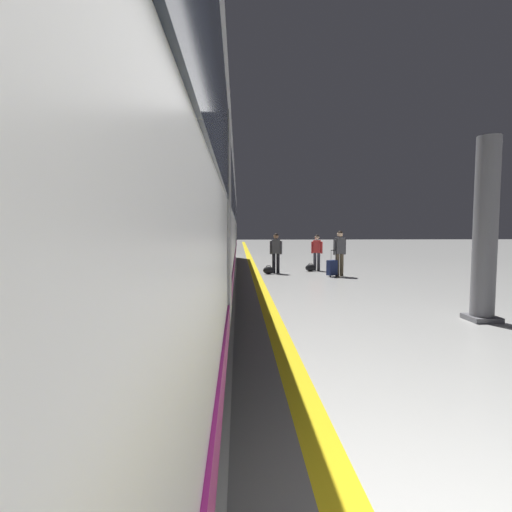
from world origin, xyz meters
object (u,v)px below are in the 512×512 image
passenger_mid (317,250)px  duffel_bag_mid (311,268)px  platform_pillar (485,234)px  passenger_near (276,250)px  duffel_bag_near (269,270)px  suitcase_far (332,268)px  high_speed_train (172,199)px  passenger_far (340,250)px

passenger_mid → duffel_bag_mid: size_ratio=3.54×
platform_pillar → duffel_bag_mid: bearing=101.3°
passenger_near → duffel_bag_near: 0.89m
passenger_mid → duffel_bag_mid: 0.86m
suitcase_far → platform_pillar: size_ratio=0.28×
passenger_mid → duffel_bag_near: bearing=-152.2°
duffel_bag_near → platform_pillar: size_ratio=0.12×
high_speed_train → suitcase_far: 7.54m
passenger_mid → passenger_far: size_ratio=0.89×
duffel_bag_mid → passenger_far: size_ratio=0.25×
passenger_mid → suitcase_far: (0.14, -2.11, -0.56)m
duffel_bag_mid → platform_pillar: size_ratio=0.12×
passenger_far → suitcase_far: size_ratio=1.71×
passenger_mid → passenger_far: 2.04m
passenger_mid → suitcase_far: passenger_mid is taller
high_speed_train → passenger_mid: size_ratio=21.48×
passenger_far → suitcase_far: 0.75m
duffel_bag_near → passenger_mid: 2.58m
high_speed_train → passenger_near: (3.08, 6.35, -1.56)m
passenger_far → passenger_near: bearing=154.9°
passenger_near → platform_pillar: (3.30, -8.16, 0.78)m
high_speed_train → passenger_far: bearing=44.2°
duffel_bag_near → passenger_mid: (2.18, 1.15, 0.75)m
passenger_mid → duffel_bag_mid: (-0.32, -0.28, -0.75)m
passenger_near → suitcase_far: size_ratio=1.60×
high_speed_train → passenger_mid: bearing=55.7°
passenger_near → passenger_far: 2.57m
passenger_far → platform_pillar: bearing=-82.2°
passenger_mid → duffel_bag_mid: bearing=-139.1°
duffel_bag_near → suitcase_far: 2.53m
passenger_near → duffel_bag_near: size_ratio=3.70×
passenger_near → duffel_bag_mid: bearing=21.8°
passenger_far → suitcase_far: passenger_far is taller
duffel_bag_near → passenger_far: (2.65, -0.83, 0.86)m
passenger_mid → passenger_near: bearing=-154.3°
passenger_near → passenger_far: bearing=-25.1°
duffel_bag_near → platform_pillar: 8.83m
suitcase_far → platform_pillar: bearing=-79.5°
high_speed_train → duffel_bag_near: size_ratio=75.98×
duffel_bag_mid → suitcase_far: bearing=-75.8°
duffel_bag_mid → suitcase_far: suitcase_far is taller
platform_pillar → passenger_near: bearing=112.0°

